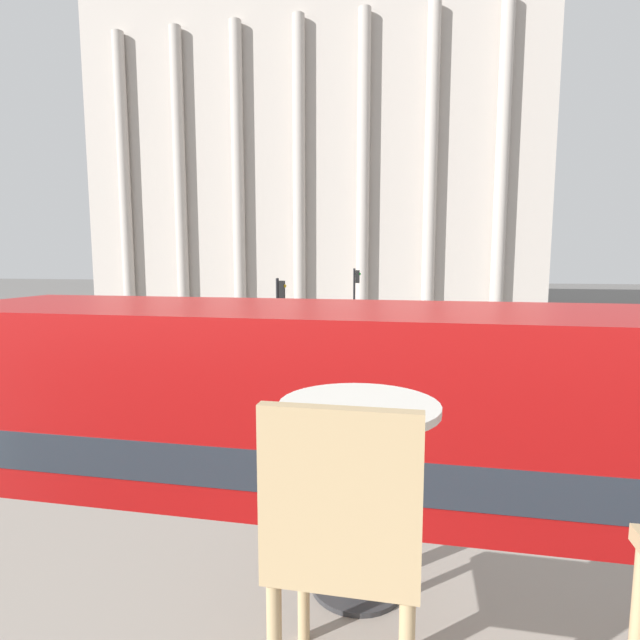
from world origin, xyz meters
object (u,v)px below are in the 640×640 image
(double_decker_bus, at_px, (388,456))
(plaza_building_left, at_px, (320,163))
(traffic_light_near, at_px, (224,350))
(traffic_light_mid, at_px, (279,314))
(car_black, at_px, (310,349))
(cafe_chair_0, at_px, (345,538))
(traffic_light_far, at_px, (355,295))
(cafe_dining_table, at_px, (359,453))
(car_navy, at_px, (202,372))
(pedestrian_grey, at_px, (528,324))

(double_decker_bus, height_order, plaza_building_left, plaza_building_left)
(traffic_light_near, bearing_deg, traffic_light_mid, 89.34)
(car_black, bearing_deg, plaza_building_left, -37.50)
(cafe_chair_0, distance_m, car_black, 21.10)
(cafe_chair_0, xyz_separation_m, plaza_building_left, (-8.50, 42.95, 9.09))
(traffic_light_mid, relative_size, traffic_light_far, 0.95)
(cafe_chair_0, distance_m, traffic_light_far, 26.17)
(cafe_dining_table, relative_size, traffic_light_near, 0.23)
(car_navy, bearing_deg, traffic_light_near, 82.60)
(cafe_dining_table, xyz_separation_m, traffic_light_far, (-3.13, 25.41, -1.27))
(double_decker_bus, bearing_deg, cafe_chair_0, -81.97)
(car_black, height_order, pedestrian_grey, pedestrian_grey)
(double_decker_bus, bearing_deg, car_black, 111.90)
(double_decker_bus, bearing_deg, plaza_building_left, 108.70)
(cafe_chair_0, bearing_deg, pedestrian_grey, 77.53)
(car_black, bearing_deg, cafe_chair_0, 144.86)
(cafe_dining_table, height_order, car_black, cafe_dining_table)
(cafe_chair_0, height_order, car_navy, cafe_chair_0)
(plaza_building_left, relative_size, traffic_light_far, 8.53)
(cafe_chair_0, relative_size, traffic_light_far, 0.22)
(car_black, bearing_deg, cafe_dining_table, 145.12)
(traffic_light_near, bearing_deg, car_black, 85.45)
(car_navy, xyz_separation_m, pedestrian_grey, (13.73, 13.55, 0.33))
(traffic_light_far, bearing_deg, car_navy, -110.89)
(plaza_building_left, relative_size, traffic_light_mid, 9.02)
(cafe_chair_0, bearing_deg, car_black, 102.60)
(cafe_chair_0, bearing_deg, car_navy, 116.03)
(car_navy, height_order, pedestrian_grey, pedestrian_grey)
(cafe_dining_table, xyz_separation_m, car_black, (-4.46, 19.82, -3.29))
(cafe_chair_0, distance_m, plaza_building_left, 44.71)
(car_black, xyz_separation_m, pedestrian_grey, (10.91, 8.27, 0.33))
(traffic_light_near, relative_size, car_black, 0.77)
(cafe_dining_table, height_order, pedestrian_grey, cafe_dining_table)
(double_decker_bus, bearing_deg, traffic_light_near, 131.32)
(traffic_light_near, height_order, pedestrian_grey, traffic_light_near)
(traffic_light_mid, xyz_separation_m, pedestrian_grey, (11.52, 11.19, -1.55))
(traffic_light_near, bearing_deg, traffic_light_far, 81.89)
(car_black, relative_size, car_navy, 1.00)
(cafe_dining_table, height_order, car_navy, cafe_dining_table)
(traffic_light_near, height_order, car_navy, traffic_light_near)
(plaza_building_left, bearing_deg, traffic_light_mid, -82.40)
(traffic_light_mid, distance_m, traffic_light_far, 8.72)
(double_decker_bus, relative_size, traffic_light_mid, 2.86)
(cafe_chair_0, distance_m, car_navy, 17.07)
(car_navy, bearing_deg, cafe_chair_0, 74.41)
(cafe_chair_0, height_order, traffic_light_far, cafe_chair_0)
(traffic_light_near, height_order, traffic_light_far, traffic_light_far)
(car_navy, bearing_deg, plaza_building_left, -129.00)
(traffic_light_far, distance_m, pedestrian_grey, 10.09)
(car_black, bearing_deg, pedestrian_grey, -100.39)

